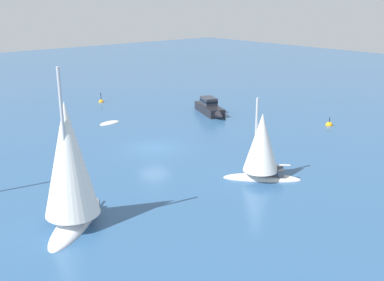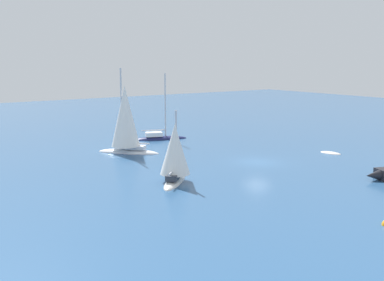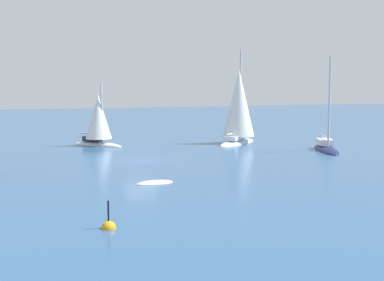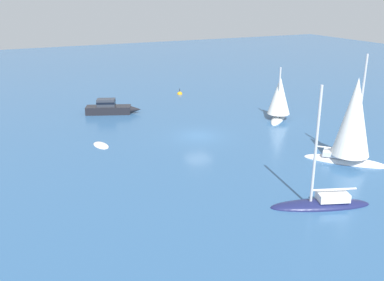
{
  "view_description": "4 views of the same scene",
  "coord_description": "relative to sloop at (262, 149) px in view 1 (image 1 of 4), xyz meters",
  "views": [
    {
      "loc": [
        -30.75,
        22.05,
        12.45
      ],
      "look_at": [
        -6.68,
        1.39,
        2.52
      ],
      "focal_mm": 43.1,
      "sensor_mm": 36.0,
      "label": 1
    },
    {
      "loc": [
        -31.3,
        -33.16,
        10.06
      ],
      "look_at": [
        -6.62,
        1.81,
        2.57
      ],
      "focal_mm": 43.91,
      "sensor_mm": 36.0,
      "label": 2
    },
    {
      "loc": [
        41.57,
        -9.49,
        6.22
      ],
      "look_at": [
        -1.7,
        4.75,
        1.21
      ],
      "focal_mm": 52.08,
      "sensor_mm": 36.0,
      "label": 3
    },
    {
      "loc": [
        18.22,
        37.25,
        13.77
      ],
      "look_at": [
        3.68,
        6.33,
        2.02
      ],
      "focal_mm": 41.1,
      "sensor_mm": 36.0,
      "label": 4
    }
  ],
  "objects": [
    {
      "name": "launch",
      "position": [
        16.43,
        -10.3,
        -1.56
      ],
      "size": [
        6.41,
        3.52,
        1.76
      ],
      "rotation": [
        0.0,
        0.0,
        2.77
      ],
      "color": "black",
      "rests_on": "ground"
    },
    {
      "name": "sloop_1",
      "position": [
        2.39,
        13.27,
        1.13
      ],
      "size": [
        5.88,
        6.2,
        9.5
      ],
      "rotation": [
        0.0,
        0.0,
        2.31
      ],
      "color": "white",
      "rests_on": "ground"
    },
    {
      "name": "mooring_buoy",
      "position": [
        29.53,
        -4.11,
        -2.23
      ],
      "size": [
        0.64,
        0.64,
        1.51
      ],
      "color": "orange",
      "rests_on": "ground"
    },
    {
      "name": "channel_buoy",
      "position": [
        5.01,
        -16.14,
        -2.24
      ],
      "size": [
        0.72,
        0.72,
        1.17
      ],
      "color": "orange",
      "rests_on": "ground"
    },
    {
      "name": "ground_plane",
      "position": [
        10.73,
        1.58,
        -2.25
      ],
      "size": [
        160.0,
        160.0,
        0.0
      ],
      "primitive_type": "plane",
      "color": "#2D5684"
    },
    {
      "name": "sloop",
      "position": [
        0.0,
        0.0,
        0.0
      ],
      "size": [
        4.86,
        4.71,
        6.27
      ],
      "rotation": [
        0.0,
        0.0,
        0.76
      ],
      "color": "silver",
      "rests_on": "ground"
    },
    {
      "name": "tender",
      "position": [
        20.23,
        0.28,
        -2.25
      ],
      "size": [
        1.49,
        2.5,
        0.33
      ],
      "rotation": [
        0.0,
        0.0,
        1.72
      ],
      "color": "silver",
      "rests_on": "ground"
    }
  ]
}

